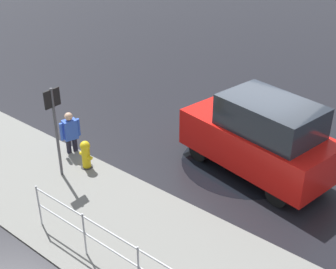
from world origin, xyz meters
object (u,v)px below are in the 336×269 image
moving_hatchback (260,137)px  sign_post (55,120)px  fire_hydrant (86,155)px  pedestrian (70,131)px

moving_hatchback → sign_post: (3.72, 3.28, 0.55)m
fire_hydrant → pedestrian: size_ratio=0.66×
pedestrian → sign_post: (-0.65, 0.91, 0.90)m
fire_hydrant → sign_post: (0.24, 0.63, 1.18)m
moving_hatchback → fire_hydrant: (3.49, 2.65, -0.63)m
fire_hydrant → pedestrian: pedestrian is taller
pedestrian → moving_hatchback: bearing=-151.5°
moving_hatchback → sign_post: sign_post is taller
moving_hatchback → pedestrian: bearing=28.5°
fire_hydrant → sign_post: sign_post is taller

